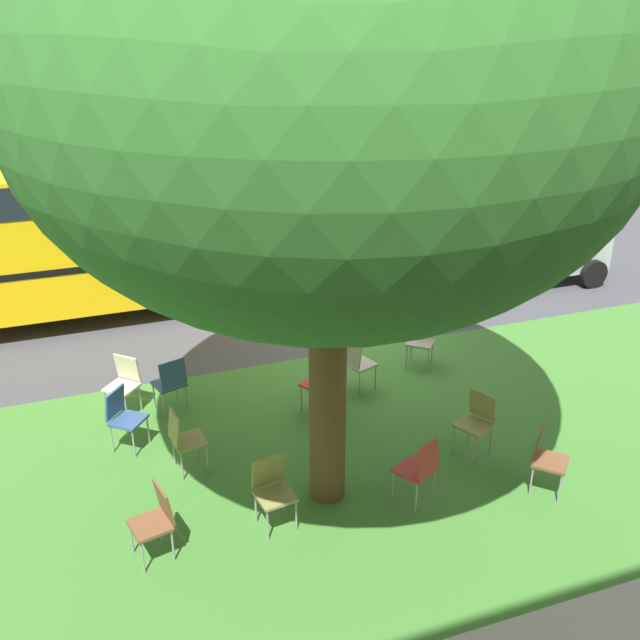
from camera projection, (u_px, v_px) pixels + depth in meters
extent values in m
plane|color=#424247|center=(340.00, 346.00, 12.63)|extent=(80.00, 80.00, 0.00)
cube|color=#3D752D|center=(424.00, 445.00, 9.89)|extent=(48.00, 6.00, 0.01)
cylinder|color=brown|center=(328.00, 376.00, 8.25)|extent=(0.44, 0.44, 3.33)
ellipsoid|color=#2D6B28|center=(329.00, 92.00, 6.93)|extent=(6.23, 6.23, 4.60)
cube|color=brown|center=(150.00, 525.00, 7.75)|extent=(0.48, 0.50, 0.04)
cube|color=brown|center=(164.00, 502.00, 7.74)|extent=(0.17, 0.41, 0.40)
cylinder|color=gray|center=(131.00, 538.00, 7.90)|extent=(0.02, 0.02, 0.42)
cylinder|color=gray|center=(143.00, 558.00, 7.63)|extent=(0.02, 0.02, 0.42)
cylinder|color=gray|center=(161.00, 527.00, 8.07)|extent=(0.02, 0.02, 0.42)
cylinder|color=gray|center=(173.00, 546.00, 7.79)|extent=(0.02, 0.02, 0.42)
cube|color=#335184|center=(169.00, 384.00, 10.55)|extent=(0.52, 0.51, 0.04)
cube|color=#335184|center=(173.00, 374.00, 10.32)|extent=(0.41, 0.20, 0.40)
cylinder|color=gray|center=(176.00, 389.00, 10.86)|extent=(0.02, 0.02, 0.42)
cylinder|color=gray|center=(154.00, 396.00, 10.67)|extent=(0.02, 0.02, 0.42)
cylinder|color=gray|center=(186.00, 398.00, 10.62)|extent=(0.02, 0.02, 0.42)
cylinder|color=gray|center=(164.00, 406.00, 10.42)|extent=(0.02, 0.02, 0.42)
cube|color=#B7332D|center=(318.00, 384.00, 10.55)|extent=(0.57, 0.56, 0.04)
cube|color=#B7332D|center=(327.00, 373.00, 10.35)|extent=(0.39, 0.28, 0.40)
cylinder|color=gray|center=(316.00, 389.00, 10.87)|extent=(0.02, 0.02, 0.42)
cylinder|color=gray|center=(301.00, 398.00, 10.62)|extent=(0.02, 0.02, 0.42)
cylinder|color=gray|center=(334.00, 396.00, 10.67)|extent=(0.02, 0.02, 0.42)
cylinder|color=gray|center=(319.00, 406.00, 10.42)|extent=(0.02, 0.02, 0.42)
cube|color=brown|center=(550.00, 462.00, 8.80)|extent=(0.58, 0.58, 0.04)
cube|color=brown|center=(538.00, 442.00, 8.77)|extent=(0.34, 0.34, 0.40)
cylinder|color=gray|center=(560.00, 489.00, 8.68)|extent=(0.02, 0.02, 0.42)
cylinder|color=gray|center=(564.00, 472.00, 8.98)|extent=(0.02, 0.02, 0.42)
cylinder|color=gray|center=(531.00, 481.00, 8.82)|extent=(0.02, 0.02, 0.42)
cylinder|color=gray|center=(537.00, 465.00, 9.11)|extent=(0.02, 0.02, 0.42)
cube|color=olive|center=(189.00, 441.00, 9.21)|extent=(0.45, 0.47, 0.04)
cube|color=olive|center=(174.00, 428.00, 9.04)|extent=(0.13, 0.41, 0.40)
cylinder|color=gray|center=(208.00, 459.00, 9.23)|extent=(0.02, 0.02, 0.42)
cylinder|color=gray|center=(199.00, 445.00, 9.52)|extent=(0.02, 0.02, 0.42)
cylinder|color=gray|center=(182.00, 466.00, 9.09)|extent=(0.02, 0.02, 0.42)
cylinder|color=gray|center=(174.00, 452.00, 9.39)|extent=(0.02, 0.02, 0.42)
cube|color=#ADA393|center=(360.00, 364.00, 11.12)|extent=(0.52, 0.53, 0.04)
cube|color=#ADA393|center=(352.00, 353.00, 10.91)|extent=(0.22, 0.40, 0.40)
cylinder|color=gray|center=(375.00, 377.00, 11.19)|extent=(0.02, 0.02, 0.42)
cylinder|color=gray|center=(360.00, 369.00, 11.44)|extent=(0.02, 0.02, 0.42)
cylinder|color=gray|center=(359.00, 384.00, 10.99)|extent=(0.02, 0.02, 0.42)
cylinder|color=gray|center=(344.00, 376.00, 11.24)|extent=(0.02, 0.02, 0.42)
cube|color=#B7332D|center=(414.00, 470.00, 8.65)|extent=(0.56, 0.55, 0.04)
cube|color=#B7332D|center=(428.00, 459.00, 8.44)|extent=(0.39, 0.26, 0.40)
cylinder|color=gray|center=(411.00, 473.00, 8.97)|extent=(0.02, 0.02, 0.42)
cylinder|color=gray|center=(393.00, 486.00, 8.73)|extent=(0.02, 0.02, 0.42)
cylinder|color=gray|center=(433.00, 484.00, 8.77)|extent=(0.02, 0.02, 0.42)
cylinder|color=gray|center=(416.00, 498.00, 8.52)|extent=(0.02, 0.02, 0.42)
cube|color=beige|center=(121.00, 387.00, 10.45)|extent=(0.58, 0.58, 0.04)
cube|color=beige|center=(127.00, 368.00, 10.50)|extent=(0.35, 0.34, 0.40)
cylinder|color=gray|center=(106.00, 404.00, 10.47)|extent=(0.02, 0.02, 0.42)
cylinder|color=gray|center=(126.00, 409.00, 10.34)|extent=(0.02, 0.02, 0.42)
cylinder|color=gray|center=(121.00, 393.00, 10.75)|extent=(0.02, 0.02, 0.42)
cylinder|color=gray|center=(140.00, 398.00, 10.62)|extent=(0.02, 0.02, 0.42)
cube|color=#ADA393|center=(420.00, 342.00, 11.79)|extent=(0.58, 0.58, 0.04)
cube|color=#ADA393|center=(423.00, 325.00, 11.85)|extent=(0.36, 0.32, 0.40)
cylinder|color=gray|center=(406.00, 357.00, 11.80)|extent=(0.02, 0.02, 0.42)
cylinder|color=gray|center=(428.00, 361.00, 11.69)|extent=(0.02, 0.02, 0.42)
cylinder|color=gray|center=(411.00, 349.00, 12.09)|extent=(0.02, 0.02, 0.42)
cylinder|color=gray|center=(432.00, 352.00, 11.98)|extent=(0.02, 0.02, 0.42)
cube|color=olive|center=(275.00, 496.00, 8.20)|extent=(0.47, 0.46, 0.04)
cube|color=olive|center=(268.00, 470.00, 8.25)|extent=(0.41, 0.14, 0.40)
cylinder|color=gray|center=(268.00, 525.00, 8.09)|extent=(0.02, 0.02, 0.42)
cylinder|color=gray|center=(296.00, 515.00, 8.24)|extent=(0.02, 0.02, 0.42)
cylinder|color=gray|center=(256.00, 508.00, 8.36)|extent=(0.02, 0.02, 0.42)
cylinder|color=gray|center=(284.00, 499.00, 8.51)|extent=(0.02, 0.02, 0.42)
cube|color=olive|center=(473.00, 425.00, 9.54)|extent=(0.54, 0.55, 0.04)
cube|color=olive|center=(483.00, 405.00, 9.55)|extent=(0.25, 0.40, 0.40)
cylinder|color=gray|center=(453.00, 439.00, 9.64)|extent=(0.02, 0.02, 0.42)
cylinder|color=gray|center=(476.00, 450.00, 9.41)|extent=(0.02, 0.02, 0.42)
cylinder|color=gray|center=(468.00, 429.00, 9.86)|extent=(0.02, 0.02, 0.42)
cylinder|color=gray|center=(490.00, 440.00, 9.63)|extent=(0.02, 0.02, 0.42)
cube|color=#335184|center=(128.00, 420.00, 9.65)|extent=(0.58, 0.58, 0.04)
cube|color=#335184|center=(115.00, 403.00, 9.60)|extent=(0.32, 0.36, 0.40)
cylinder|color=gray|center=(134.00, 444.00, 9.54)|extent=(0.02, 0.02, 0.42)
cylinder|color=gray|center=(148.00, 430.00, 9.85)|extent=(0.02, 0.02, 0.42)
cylinder|color=gray|center=(112.00, 439.00, 9.64)|extent=(0.02, 0.02, 0.42)
cylinder|color=gray|center=(127.00, 425.00, 9.95)|extent=(0.02, 0.02, 0.42)
cube|color=#ADB2B7|center=(514.00, 251.00, 15.20)|extent=(3.70, 1.64, 0.76)
cube|color=#1E232B|center=(524.00, 221.00, 14.97)|extent=(1.90, 1.44, 0.64)
cylinder|color=black|center=(477.00, 291.00, 14.19)|extent=(0.60, 0.18, 0.60)
cylinder|color=black|center=(435.00, 262.00, 15.67)|extent=(0.60, 0.18, 0.60)
cylinder|color=black|center=(593.00, 274.00, 15.04)|extent=(0.60, 0.18, 0.60)
cylinder|color=black|center=(543.00, 248.00, 16.53)|extent=(0.60, 0.18, 0.60)
cube|color=yellow|center=(57.00, 232.00, 13.29)|extent=(10.40, 2.44, 2.50)
cube|color=black|center=(60.00, 250.00, 13.44)|extent=(10.30, 2.46, 0.12)
cube|color=black|center=(50.00, 184.00, 12.91)|extent=(10.30, 2.46, 0.56)
cylinder|color=black|center=(284.00, 286.00, 13.91)|extent=(0.96, 0.28, 0.96)
cylinder|color=black|center=(251.00, 247.00, 16.07)|extent=(0.96, 0.28, 0.96)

